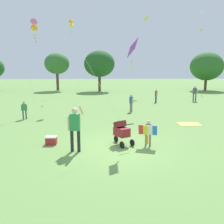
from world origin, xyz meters
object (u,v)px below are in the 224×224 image
Objects in this scene: cooler_box at (51,140)px; kite_adult_black at (132,51)px; person_kid_running at (156,95)px; picnic_blanket at (189,124)px; kite_orange_delta at (71,24)px; stroller at (121,131)px; person_couple_left at (195,92)px; person_red_shirt at (131,101)px; child_with_butterfly_kite at (148,131)px; person_sitting_far at (24,109)px; person_adult_flyer at (75,125)px; kite_green_novelty at (34,25)px.

kite_adult_black is at bearing 4.46° from cooler_box.
person_kid_running reaches higher than picnic_blanket.
cooler_box reaches higher than picnic_blanket.
stroller is at bearing -72.25° from kite_orange_delta.
person_couple_left is 10.13m from picnic_blanket.
person_red_shirt is at bearing -24.99° from kite_orange_delta.
kite_adult_black reaches higher than stroller.
person_couple_left is 3.33× the size of cooler_box.
picnic_blanket is at bearing -40.02° from kite_orange_delta.
child_with_butterfly_kite reaches higher than picnic_blanket.
kite_orange_delta is at bearing 90.86° from cooler_box.
person_couple_left is at bearing 58.72° from kite_adult_black.
person_sitting_far is 12.09m from person_kid_running.
person_adult_flyer is 1.66× the size of stroller.
kite_green_novelty is at bearing 129.09° from kite_adult_black.
child_with_butterfly_kite is 0.60× the size of person_adult_flyer.
person_red_shirt is at bearing 80.21° from stroller.
kite_green_novelty is 4.28× the size of person_couple_left.
child_with_butterfly_kite is at bearing -50.38° from kite_green_novelty.
kite_orange_delta is at bearing 107.75° from stroller.
person_red_shirt is at bearing -121.00° from person_kid_running.
kite_green_novelty is 5.70× the size of person_sitting_far.
kite_adult_black is 6.21m from picnic_blanket.
picnic_blanket is (3.08, 3.79, -0.64)m from child_with_butterfly_kite.
child_with_butterfly_kite is 7.83m from person_red_shirt.
kite_orange_delta is at bearing -159.39° from person_kid_running.
kite_green_novelty is at bearing -158.00° from person_couple_left.
picnic_blanket is (5.98, 4.33, -1.02)m from person_adult_flyer.
cooler_box is at bearing -62.42° from person_sitting_far.
kite_orange_delta reaches higher than person_red_shirt.
picnic_blanket is at bearing 25.62° from cooler_box.
kite_adult_black reaches higher than picnic_blanket.
cooler_box is (-10.94, -12.74, -0.70)m from person_couple_left.
person_red_shirt is 1.06× the size of person_kid_running.
person_adult_flyer reaches higher than cooler_box.
stroller is at bearing -54.57° from kite_green_novelty.
person_sitting_far is 2.50× the size of cooler_box.
person_couple_left is 16.80m from cooler_box.
stroller is at bearing -135.74° from kite_adult_black.
person_adult_flyer is at bearing -125.71° from person_couple_left.
kite_orange_delta is 5.22× the size of person_red_shirt.
child_with_butterfly_kite reaches higher than stroller.
stroller is at bearing -2.91° from cooler_box.
kite_adult_black is at bearing -38.96° from person_sitting_far.
kite_adult_black is at bearing -139.92° from picnic_blanket.
picnic_blanket is (-0.02, -8.81, -0.71)m from person_kid_running.
cooler_box is (-1.12, 0.93, -0.86)m from person_adult_flyer.
stroller is at bearing 23.13° from person_adult_flyer.
kite_orange_delta is at bearing 155.01° from person_red_shirt.
kite_adult_black is 7.86m from person_red_shirt.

